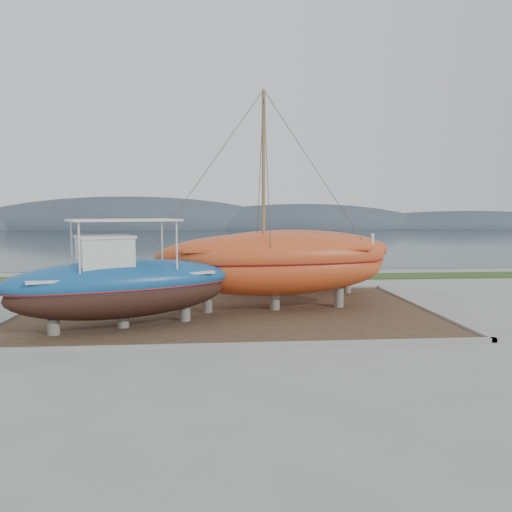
{
  "coord_description": "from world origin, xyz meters",
  "views": [
    {
      "loc": [
        -0.55,
        -18.39,
        4.5
      ],
      "look_at": [
        1.31,
        4.0,
        2.53
      ],
      "focal_mm": 35.0,
      "sensor_mm": 36.0,
      "label": 1
    }
  ],
  "objects_px": {
    "blue_caique": "(122,274)",
    "orange_sailboat": "(275,202)",
    "orange_bare_hull": "(293,262)",
    "white_dinghy": "(85,293)"
  },
  "relations": [
    {
      "from": "white_dinghy",
      "to": "blue_caique",
      "type": "bearing_deg",
      "value": -37.13
    },
    {
      "from": "white_dinghy",
      "to": "orange_bare_hull",
      "type": "bearing_deg",
      "value": 40.11
    },
    {
      "from": "white_dinghy",
      "to": "orange_sailboat",
      "type": "relative_size",
      "value": 0.37
    },
    {
      "from": "blue_caique",
      "to": "orange_bare_hull",
      "type": "bearing_deg",
      "value": 22.06
    },
    {
      "from": "orange_bare_hull",
      "to": "blue_caique",
      "type": "bearing_deg",
      "value": -127.38
    },
    {
      "from": "blue_caique",
      "to": "white_dinghy",
      "type": "relative_size",
      "value": 2.18
    },
    {
      "from": "orange_sailboat",
      "to": "blue_caique",
      "type": "bearing_deg",
      "value": -161.12
    },
    {
      "from": "blue_caique",
      "to": "orange_sailboat",
      "type": "height_order",
      "value": "orange_sailboat"
    },
    {
      "from": "orange_bare_hull",
      "to": "white_dinghy",
      "type": "bearing_deg",
      "value": -156.54
    },
    {
      "from": "blue_caique",
      "to": "orange_sailboat",
      "type": "distance_m",
      "value": 7.54
    }
  ]
}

